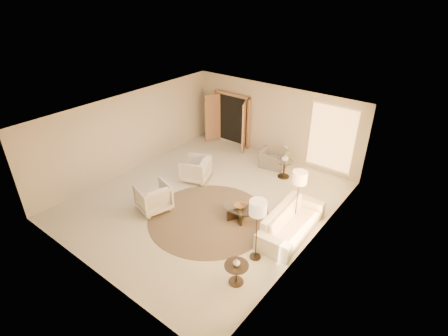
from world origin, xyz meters
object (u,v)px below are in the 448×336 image
Objects in this scene: floor_lamp_near at (300,180)px; accent_chair at (273,157)px; sofa at (292,221)px; armchair_right at (153,196)px; end_table at (236,270)px; floor_lamp_far at (258,210)px; armchair_left at (195,168)px; side_vase at (285,158)px; bowl at (240,206)px; coffee_table at (240,211)px; side_table at (284,167)px; end_vase at (237,262)px.

accent_chair is at bearing 131.80° from floor_lamp_near.
sofa is 4.13m from armchair_right.
accent_chair is 5.79m from end_table.
end_table is at bearing -83.93° from floor_lamp_far.
floor_lamp_far reaches higher than armchair_right.
floor_lamp_far is at bearing 43.01° from armchair_left.
sofa is at bearing -56.83° from side_vase.
floor_lamp_near is (0.00, 2.86, 1.06)m from end_table.
side_vase is at bearing 109.75° from floor_lamp_far.
coffee_table is at bearing 0.00° from bowl.
floor_lamp_far reaches higher than armchair_left.
floor_lamp_near is 6.57× the size of side_vase.
end_table is at bearing -72.77° from side_table.
side_vase is at bearing 141.11° from accent_chair.
end_table is at bearing 94.34° from armchair_right.
end_vase reaches higher than bowl.
floor_lamp_far reaches higher than accent_chair.
side_table is at bearing 126.38° from floor_lamp_near.
floor_lamp_far is at bearing -40.56° from bowl.
end_table is at bearing 0.00° from end_vase.
armchair_right is 4.32m from floor_lamp_near.
floor_lamp_near is 2.97m from end_vase.
end_vase is at bearing 94.34° from armchair_right.
side_vase reaches higher than sofa.
armchair_left is at bearing 46.87° from accent_chair.
end_vase is (1.37, -2.04, 0.37)m from coffee_table.
floor_lamp_far is (-0.23, -1.44, 1.09)m from sofa.
bowl is at bearing -86.68° from side_table.
armchair_right is (-3.82, -1.57, 0.10)m from sofa.
bowl is at bearing 123.81° from end_vase.
accent_chair is (-2.35, 2.94, 0.06)m from sofa.
armchair_left is 2.67m from coffee_table.
end_vase is at bearing -56.19° from coffee_table.
bowl is 2.46m from end_vase.
coffee_table is (2.33, 1.21, -0.22)m from armchair_right.
armchair_left reaches higher than coffee_table.
side_table is at bearing 107.23° from end_table.
floor_lamp_far reaches higher than bowl.
end_vase is at bearing 0.00° from end_table.
armchair_right is 3.79m from end_vase.
accent_chair is 0.57× the size of floor_lamp_far.
side_vase is (-0.00, -0.00, 0.37)m from side_table.
accent_chair reaches higher than coffee_table.
floor_lamp_far is (3.59, 0.13, 0.98)m from armchair_right.
side_table is 2.79m from floor_lamp_near.
end_table is 5.18m from side_table.
accent_chair is (1.66, 2.43, -0.03)m from armchair_left.
end_vase is at bearing -72.77° from side_table.
end_table is 2.22× the size of side_vase.
floor_lamp_far is (2.11, -4.39, 1.03)m from accent_chair.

